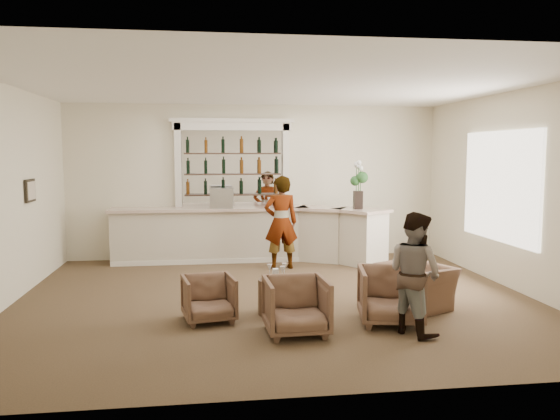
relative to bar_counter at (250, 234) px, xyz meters
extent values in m
plane|color=brown|center=(0.16, -3.00, -0.57)|extent=(8.00, 8.00, 0.00)
cube|color=beige|center=(0.16, 0.50, 1.08)|extent=(8.00, 0.04, 3.30)
cube|color=beige|center=(-3.84, -3.00, 1.08)|extent=(0.04, 7.00, 3.30)
cube|color=beige|center=(4.16, -3.00, 1.08)|extent=(0.04, 7.00, 3.30)
cube|color=white|center=(0.16, -3.00, 2.73)|extent=(8.00, 7.00, 0.04)
cube|color=white|center=(4.13, -2.50, 1.13)|extent=(0.05, 2.40, 1.90)
cube|color=black|center=(-3.81, -1.80, 1.08)|extent=(0.04, 0.46, 0.38)
cube|color=beige|center=(-3.78, -1.80, 1.08)|extent=(0.01, 0.38, 0.30)
cube|color=beige|center=(-0.84, 0.15, -0.03)|extent=(4.00, 0.70, 1.08)
cube|color=beige|center=(-0.84, 0.13, 0.54)|extent=(4.10, 0.82, 0.06)
cube|color=beige|center=(1.51, -0.08, -0.03)|extent=(1.12, 1.04, 1.08)
cube|color=beige|center=(1.51, -0.10, 0.54)|extent=(1.27, 1.19, 0.06)
cube|color=beige|center=(2.21, -0.60, -0.03)|extent=(1.08, 1.14, 1.08)
cube|color=beige|center=(2.21, -0.62, 0.54)|extent=(1.24, 1.29, 0.06)
cube|color=silver|center=(-0.84, -0.18, -0.52)|extent=(4.00, 0.06, 0.10)
cube|color=white|center=(-0.34, 0.48, 1.38)|extent=(2.15, 0.02, 1.65)
cube|color=silver|center=(-1.49, 0.42, 0.88)|extent=(0.14, 0.16, 2.90)
cube|color=silver|center=(0.81, 0.42, 0.88)|extent=(0.14, 0.16, 2.90)
cube|color=silver|center=(-0.34, 0.42, 2.27)|extent=(2.52, 0.16, 0.18)
cube|color=silver|center=(-0.34, 0.42, 2.39)|extent=(2.64, 0.20, 0.08)
cube|color=#332319|center=(-0.34, 0.37, 0.81)|extent=(2.05, 0.20, 0.03)
cube|color=#332319|center=(-0.34, 0.37, 1.25)|extent=(2.05, 0.20, 0.03)
cube|color=#332319|center=(-0.34, 0.37, 1.69)|extent=(2.05, 0.20, 0.03)
cylinder|color=brown|center=(0.09, -3.82, -0.32)|extent=(0.57, 0.57, 0.50)
imported|color=gray|center=(0.54, -0.79, 0.34)|extent=(0.70, 0.49, 1.83)
imported|color=gray|center=(1.68, -4.87, 0.20)|extent=(0.86, 0.94, 1.54)
imported|color=brown|center=(-0.88, -4.04, -0.26)|extent=(0.78, 0.80, 0.63)
imported|color=brown|center=(0.21, -4.71, -0.21)|extent=(0.80, 0.82, 0.72)
imported|color=brown|center=(1.52, -4.46, -0.19)|extent=(0.95, 0.97, 0.76)
imported|color=brown|center=(2.15, -3.77, -0.26)|extent=(1.18, 1.24, 0.63)
cube|color=silver|center=(-0.58, -0.04, 0.77)|extent=(0.50, 0.43, 0.41)
cube|color=black|center=(2.15, -0.58, 0.75)|extent=(0.17, 0.17, 0.37)
cube|color=white|center=(0.07, -3.68, -0.01)|extent=(0.08, 0.08, 0.12)
camera|label=1|loc=(-0.88, -11.31, 1.70)|focal=35.00mm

